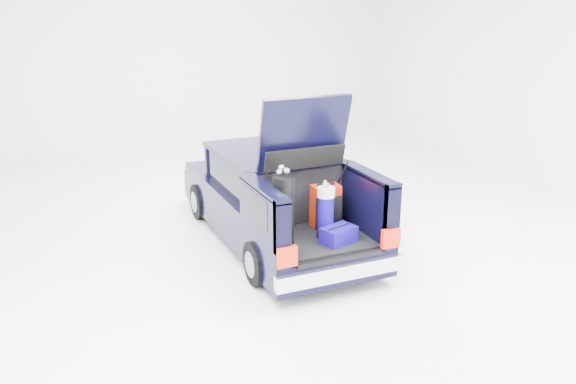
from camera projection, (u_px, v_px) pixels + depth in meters
name	position (u px, v px, depth m)	size (l,w,h in m)	color
ground	(276.00, 240.00, 9.75)	(14.00, 14.00, 0.00)	white
car	(273.00, 198.00, 9.63)	(1.87, 4.65, 2.47)	black
red_suitcase	(326.00, 206.00, 8.57)	(0.40, 0.27, 0.65)	maroon
black_golf_bag	(283.00, 210.00, 7.93)	(0.30, 0.32, 1.05)	black
blue_golf_bag	(326.00, 212.00, 8.18)	(0.25, 0.25, 0.80)	black
blue_duffel	(339.00, 235.00, 8.08)	(0.52, 0.41, 0.24)	#100463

